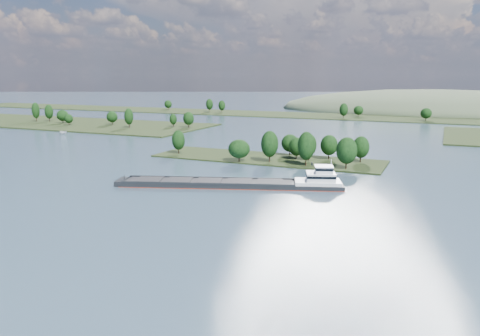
% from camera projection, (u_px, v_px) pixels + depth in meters
% --- Properties ---
extents(ground, '(1800.00, 1800.00, 0.00)m').
position_uv_depth(ground, '(201.00, 190.00, 150.01)').
color(ground, '#344859').
rests_on(ground, ground).
extents(tree_island, '(100.00, 32.64, 14.85)m').
position_uv_depth(tree_island, '(282.00, 152.00, 198.52)').
color(tree_island, black).
rests_on(tree_island, ground).
extents(left_bank, '(300.00, 80.00, 16.19)m').
position_uv_depth(left_bank, '(29.00, 121.00, 365.71)').
color(left_bank, black).
rests_on(left_bank, ground).
extents(back_shoreline, '(900.00, 60.00, 14.36)m').
position_uv_depth(back_shoreline, '(366.00, 117.00, 398.00)').
color(back_shoreline, black).
rests_on(back_shoreline, ground).
extents(hill_west, '(320.00, 160.00, 44.00)m').
position_uv_depth(hill_west, '(435.00, 111.00, 467.61)').
color(hill_west, '#47563B').
rests_on(hill_west, ground).
extents(cargo_barge, '(73.78, 32.55, 10.14)m').
position_uv_depth(cargo_barge, '(245.00, 183.00, 153.86)').
color(cargo_barge, black).
rests_on(cargo_barge, ground).
extents(motorboat, '(5.95, 2.78, 2.22)m').
position_uv_depth(motorboat, '(63.00, 133.00, 288.49)').
color(motorboat, silver).
rests_on(motorboat, ground).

